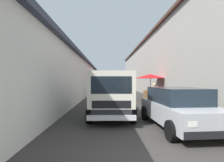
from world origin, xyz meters
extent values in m
plane|color=#33302D|center=(13.50, 0.00, 0.00)|extent=(90.00, 90.00, 0.00)
cube|color=silver|center=(15.75, 6.96, 1.80)|extent=(49.50, 7.00, 3.60)
cube|color=#383D4C|center=(15.75, 6.96, 3.72)|extent=(49.80, 7.50, 0.24)
cube|color=#A39E93|center=(15.75, -6.96, 3.34)|extent=(49.50, 7.00, 6.68)
cube|color=#4C3328|center=(15.75, -6.96, 6.80)|extent=(49.80, 7.50, 0.24)
cylinder|color=#9E9EA3|center=(19.72, 1.26, 1.07)|extent=(0.06, 0.06, 2.14)
cone|color=red|center=(19.72, 1.26, 1.93)|extent=(2.80, 2.80, 0.42)
sphere|color=#9E9EA3|center=(19.72, 1.26, 2.18)|extent=(0.07, 0.07, 0.07)
cube|color=olive|center=(19.50, 1.33, 0.35)|extent=(0.95, 0.71, 0.71)
sphere|color=orange|center=(19.50, 1.21, 0.81)|extent=(0.09, 0.09, 0.09)
sphere|color=orange|center=(19.30, 1.26, 0.75)|extent=(0.09, 0.09, 0.09)
sphere|color=orange|center=(19.31, 1.48, 0.75)|extent=(0.09, 0.09, 0.09)
sphere|color=orange|center=(19.26, 1.36, 0.75)|extent=(0.09, 0.09, 0.09)
cylinder|color=#9E9EA3|center=(11.75, -2.52, 1.14)|extent=(0.06, 0.06, 2.29)
cone|color=red|center=(11.75, -2.52, 2.10)|extent=(2.74, 2.74, 0.37)
sphere|color=#9E9EA3|center=(11.75, -2.52, 2.33)|extent=(0.07, 0.07, 0.07)
cube|color=brown|center=(11.74, -2.28, 0.40)|extent=(0.91, 0.59, 0.79)
sphere|color=orange|center=(11.51, -2.18, 0.84)|extent=(0.09, 0.09, 0.09)
sphere|color=orange|center=(12.02, -2.25, 0.84)|extent=(0.09, 0.09, 0.09)
sphere|color=orange|center=(11.48, -2.38, 0.84)|extent=(0.09, 0.09, 0.09)
sphere|color=orange|center=(11.93, -2.29, 0.84)|extent=(0.09, 0.09, 0.09)
sphere|color=orange|center=(11.58, -2.48, 0.89)|extent=(0.09, 0.09, 0.09)
sphere|color=orange|center=(11.66, -2.21, 0.84)|extent=(0.09, 0.09, 0.09)
cylinder|color=#9E9EA3|center=(17.23, 1.46, 1.15)|extent=(0.06, 0.06, 2.30)
cone|color=red|center=(17.23, 1.46, 2.10)|extent=(2.47, 2.47, 0.40)
sphere|color=#9E9EA3|center=(17.23, 1.46, 2.34)|extent=(0.07, 0.07, 0.07)
cube|color=#9E7547|center=(17.01, 1.21, 0.39)|extent=(0.73, 0.65, 0.78)
sphere|color=orange|center=(17.23, 1.18, 0.82)|extent=(0.09, 0.09, 0.09)
sphere|color=orange|center=(17.11, 1.12, 0.82)|extent=(0.09, 0.09, 0.09)
sphere|color=orange|center=(16.89, 1.37, 0.82)|extent=(0.09, 0.09, 0.09)
sphere|color=orange|center=(17.08, 1.41, 0.82)|extent=(0.09, 0.09, 0.09)
sphere|color=orange|center=(16.96, 1.26, 0.82)|extent=(0.09, 0.09, 0.09)
cube|color=#ADAFB5|center=(2.79, -1.28, 0.57)|extent=(3.99, 1.94, 0.64)
cube|color=#19232D|center=(2.94, -1.27, 1.17)|extent=(2.42, 1.65, 0.56)
cube|color=black|center=(0.89, -1.39, 0.35)|extent=(0.19, 1.65, 0.20)
cube|color=silver|center=(0.83, -0.80, 0.63)|extent=(0.07, 0.24, 0.14)
cylinder|color=black|center=(1.42, -0.50, 0.30)|extent=(0.61, 0.23, 0.60)
cylinder|color=black|center=(4.17, -2.06, 0.30)|extent=(0.61, 0.23, 0.60)
cylinder|color=black|center=(4.07, -0.34, 0.30)|extent=(0.61, 0.23, 0.60)
cube|color=black|center=(5.14, 1.12, 0.50)|extent=(4.83, 1.56, 0.36)
cube|color=beige|center=(3.51, 1.15, 1.38)|extent=(1.57, 1.78, 1.40)
cube|color=#19232D|center=(2.77, 1.16, 1.55)|extent=(0.09, 1.47, 0.63)
cube|color=#19232D|center=(3.51, 1.15, 1.55)|extent=(1.08, 1.79, 0.45)
cube|color=black|center=(2.76, 1.16, 0.86)|extent=(0.08, 1.40, 0.28)
cube|color=silver|center=(2.68, 1.16, 0.40)|extent=(0.15, 1.75, 0.18)
cube|color=gray|center=(5.95, 0.28, 0.93)|extent=(3.16, 0.12, 0.50)
cube|color=gray|center=(5.98, 1.93, 0.93)|extent=(3.16, 0.12, 0.50)
cube|color=gray|center=(7.51, 1.08, 0.93)|extent=(0.09, 1.65, 0.50)
cylinder|color=black|center=(3.50, 0.27, 0.36)|extent=(0.72, 0.23, 0.72)
cylinder|color=black|center=(3.53, 2.02, 0.36)|extent=(0.72, 0.23, 0.72)
cylinder|color=black|center=(6.57, 0.22, 0.36)|extent=(0.72, 0.23, 0.72)
cylinder|color=black|center=(6.60, 1.97, 0.36)|extent=(0.72, 0.23, 0.72)
cylinder|color=#665B4C|center=(6.93, -1.46, 0.39)|extent=(0.14, 0.14, 0.77)
cylinder|color=#665B4C|center=(6.94, -1.61, 0.39)|extent=(0.14, 0.14, 0.77)
cube|color=white|center=(6.93, -1.54, 1.06)|extent=(0.23, 0.46, 0.58)
sphere|color=tan|center=(6.93, -1.54, 1.46)|extent=(0.21, 0.21, 0.21)
cylinder|color=white|center=(6.91, -1.26, 1.09)|extent=(0.08, 0.08, 0.52)
cylinder|color=white|center=(6.95, -1.81, 1.09)|extent=(0.08, 0.08, 0.52)
cylinder|color=#1E8C3F|center=(14.62, -1.11, 0.42)|extent=(0.30, 0.30, 0.03)
cylinder|color=#1E8C3F|center=(14.74, -1.11, 0.21)|extent=(0.04, 0.04, 0.42)
cylinder|color=#1E8C3F|center=(14.62, -1.00, 0.21)|extent=(0.04, 0.04, 0.42)
cylinder|color=#1E8C3F|center=(14.51, -1.11, 0.21)|extent=(0.04, 0.04, 0.42)
cylinder|color=#1E8C3F|center=(14.62, -1.22, 0.21)|extent=(0.04, 0.04, 0.42)
camera|label=1|loc=(-3.37, 1.32, 1.72)|focal=27.61mm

